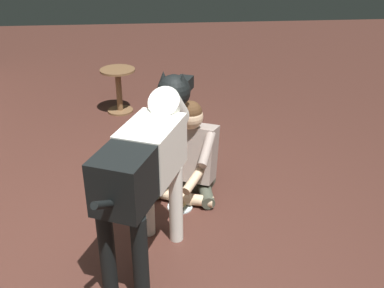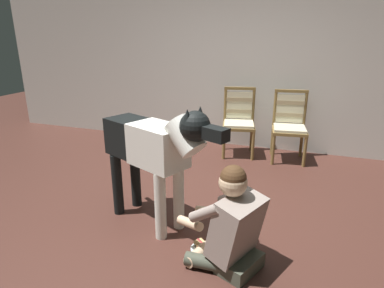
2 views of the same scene
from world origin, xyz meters
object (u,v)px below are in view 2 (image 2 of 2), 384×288
dining_chair_left_of_pair (239,118)px  person_sitting_on_floor (231,226)px  dining_chair_right_of_pair (289,122)px  large_dog (154,148)px  hot_dog_on_plate (203,247)px

dining_chair_left_of_pair → person_sitting_on_floor: (0.47, -2.56, -0.20)m
dining_chair_right_of_pair → person_sitting_on_floor: bearing=-95.7°
dining_chair_left_of_pair → person_sitting_on_floor: bearing=-79.7°
person_sitting_on_floor → large_dog: bearing=156.8°
large_dog → person_sitting_on_floor: bearing=-23.2°
dining_chair_left_of_pair → dining_chair_right_of_pair: same height
large_dog → hot_dog_on_plate: bearing=-23.2°
hot_dog_on_plate → large_dog: bearing=156.8°
dining_chair_left_of_pair → hot_dog_on_plate: 2.51m
person_sitting_on_floor → dining_chair_left_of_pair: bearing=100.3°
large_dog → hot_dog_on_plate: large_dog is taller
dining_chair_right_of_pair → person_sitting_on_floor: size_ratio=1.17×
dining_chair_right_of_pair → person_sitting_on_floor: (-0.26, -2.56, -0.20)m
large_dog → hot_dog_on_plate: (0.54, -0.23, -0.74)m
dining_chair_right_of_pair → hot_dog_on_plate: size_ratio=4.68×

